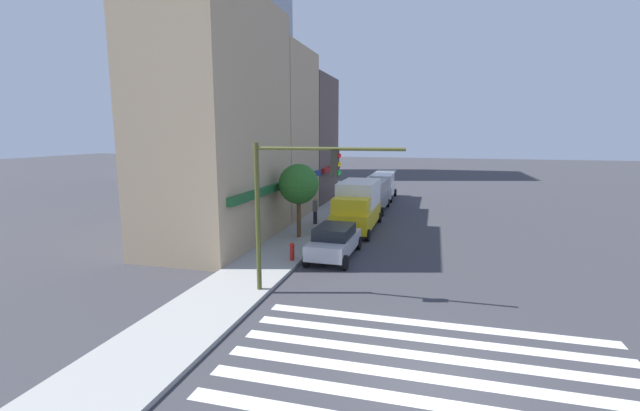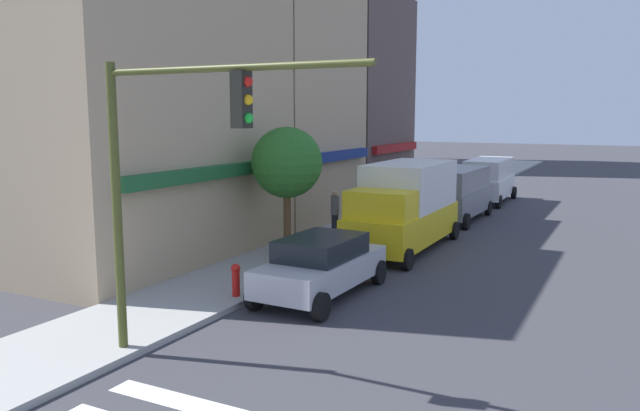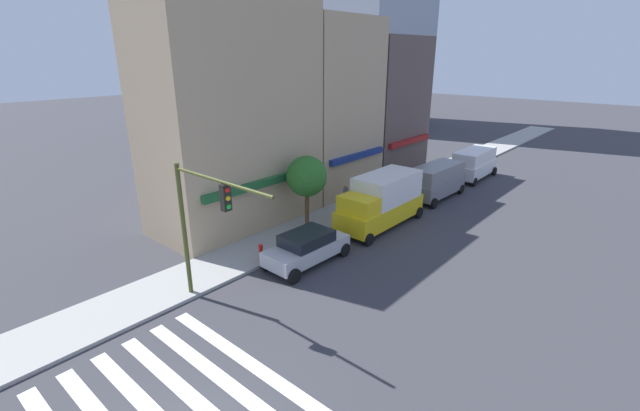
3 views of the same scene
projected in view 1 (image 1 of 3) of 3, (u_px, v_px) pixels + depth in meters
The scene contains 13 objects.
ground_plane at pixel (430, 378), 10.67m from camera, with size 200.00×200.00×0.00m, color #38383D.
sidewalk_left at pixel (168, 339), 12.57m from camera, with size 120.00×3.00×0.15m.
crosswalk_stripes at pixel (430, 378), 10.67m from camera, with size 6.80×10.80×0.01m.
storefront_row at pixel (264, 133), 29.15m from camera, with size 23.60×5.30×13.08m.
tower_distant at pixel (225, 0), 59.90m from camera, with size 14.67×15.01×48.95m.
traffic_signal at pixel (292, 191), 15.39m from camera, with size 0.32×5.43×5.71m.
sedan_silver at pixel (334, 241), 20.92m from camera, with size 4.44×2.02×1.59m.
box_truck_yellow at pixel (357, 205), 26.90m from camera, with size 6.21×2.42×3.04m.
van_grey at pixel (373, 195), 33.51m from camera, with size 5.05×2.22×2.34m.
van_white at pixel (383, 185), 39.77m from camera, with size 5.05×2.22×2.34m.
pedestrian_grey_coat at pixel (315, 210), 27.98m from camera, with size 0.32×0.32×1.77m.
fire_hydrant at pixel (292, 251), 20.01m from camera, with size 0.24×0.24×0.84m.
street_tree at pixel (299, 184), 24.14m from camera, with size 2.28×2.28×4.20m.
Camera 1 is at (-10.18, 0.13, 6.03)m, focal length 24.00 mm.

